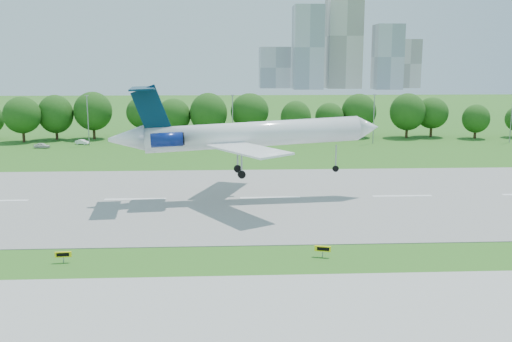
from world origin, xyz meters
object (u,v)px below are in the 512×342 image
Objects in this scene: airliner at (240,134)px; taxi_sign_left at (63,255)px; service_vehicle_a at (82,142)px; service_vehicle_b at (42,146)px.

airliner is 33.59m from taxi_sign_left.
airliner reaches higher than taxi_sign_left.
airliner reaches higher than service_vehicle_a.
service_vehicle_a is 0.98× the size of service_vehicle_b.
airliner is 70.84m from service_vehicle_a.
airliner is 11.10× the size of service_vehicle_a.
airliner is at bearing -132.78° from service_vehicle_b.
airliner reaches higher than service_vehicle_b.
airliner is at bearing -124.98° from service_vehicle_a.
airliner is 24.33× the size of taxi_sign_left.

